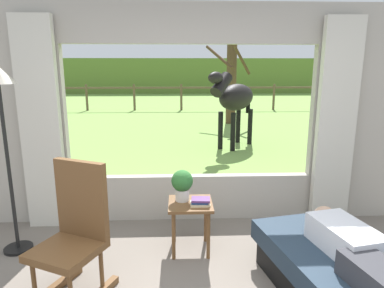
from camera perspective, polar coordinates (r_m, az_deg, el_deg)
name	(u,v)px	position (r m, az deg, el deg)	size (l,w,h in m)	color
back_wall_with_window	(190,119)	(4.04, -0.27, 4.20)	(5.20, 0.12, 2.55)	#ADA599
curtain_panel_left	(41,126)	(4.20, -23.91, 2.75)	(0.44, 0.10, 2.40)	beige
curtain_panel_right	(336,124)	(4.32, 22.86, 3.09)	(0.44, 0.10, 2.40)	beige
outdoor_pasture_lawn	(181,110)	(15.01, -1.79, 5.75)	(36.00, 21.68, 0.02)	#759E47
distant_hill_ridge	(180,76)	(24.74, -2.06, 11.29)	(36.00, 2.00, 2.40)	olive
recliner_sofa	(350,284)	(3.09, 24.83, -20.46)	(1.23, 1.85, 0.42)	black
reclining_person	(357,252)	(2.90, 25.86, -15.89)	(0.46, 1.43, 0.22)	silver
rocking_chair	(75,233)	(3.00, -18.98, -13.80)	(0.71, 0.81, 1.12)	brown
side_table	(190,211)	(3.52, -0.27, -11.15)	(0.44, 0.44, 0.52)	brown
potted_plant	(182,183)	(3.47, -1.65, -6.58)	(0.22, 0.22, 0.32)	silver
book_stack	(200,202)	(3.41, 1.38, -9.59)	(0.20, 0.15, 0.07)	beige
floor_lamp_left	(1,103)	(3.70, -29.30, 5.94)	(0.32, 0.32, 1.88)	black
horse	(235,98)	(7.85, 7.15, 7.60)	(1.39, 1.64, 1.73)	black
pasture_tree	(231,77)	(11.26, 6.58, 10.98)	(1.41, 1.40, 3.09)	#4C3823
pasture_fence_line	(181,93)	(14.72, -1.80, 8.49)	(16.10, 0.10, 1.10)	brown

